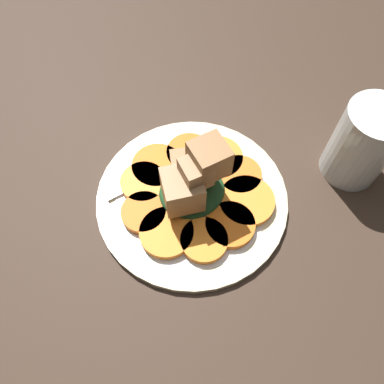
# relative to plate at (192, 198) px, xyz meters

# --- Properties ---
(table_slab) EXTENTS (1.20, 1.20, 0.02)m
(table_slab) POSITION_rel_plate_xyz_m (0.00, 0.00, -0.02)
(table_slab) COLOR #38281E
(table_slab) RESTS_ON ground
(plate) EXTENTS (0.26, 0.26, 0.01)m
(plate) POSITION_rel_plate_xyz_m (0.00, 0.00, 0.00)
(plate) COLOR beige
(plate) RESTS_ON table_slab
(carrot_slice_0) EXTENTS (0.06, 0.06, 0.01)m
(carrot_slice_0) POSITION_rel_plate_xyz_m (-0.03, 0.06, 0.01)
(carrot_slice_0) COLOR orange
(carrot_slice_0) RESTS_ON plate
(carrot_slice_1) EXTENTS (0.07, 0.07, 0.01)m
(carrot_slice_1) POSITION_rel_plate_xyz_m (-0.06, 0.04, 0.01)
(carrot_slice_1) COLOR orange
(carrot_slice_1) RESTS_ON plate
(carrot_slice_2) EXTENTS (0.06, 0.06, 0.01)m
(carrot_slice_2) POSITION_rel_plate_xyz_m (-0.07, 0.00, 0.01)
(carrot_slice_2) COLOR orange
(carrot_slice_2) RESTS_ON plate
(carrot_slice_3) EXTENTS (0.07, 0.07, 0.01)m
(carrot_slice_3) POSITION_rel_plate_xyz_m (-0.06, -0.04, 0.01)
(carrot_slice_3) COLOR orange
(carrot_slice_3) RESTS_ON plate
(carrot_slice_4) EXTENTS (0.06, 0.06, 0.01)m
(carrot_slice_4) POSITION_rel_plate_xyz_m (-0.02, -0.06, 0.01)
(carrot_slice_4) COLOR orange
(carrot_slice_4) RESTS_ON plate
(carrot_slice_5) EXTENTS (0.07, 0.07, 0.01)m
(carrot_slice_5) POSITION_rel_plate_xyz_m (0.03, -0.06, 0.01)
(carrot_slice_5) COLOR orange
(carrot_slice_5) RESTS_ON plate
(carrot_slice_6) EXTENTS (0.06, 0.06, 0.01)m
(carrot_slice_6) POSITION_rel_plate_xyz_m (0.05, -0.04, 0.01)
(carrot_slice_6) COLOR orange
(carrot_slice_6) RESTS_ON plate
(carrot_slice_7) EXTENTS (0.06, 0.06, 0.01)m
(carrot_slice_7) POSITION_rel_plate_xyz_m (0.07, -0.00, 0.01)
(carrot_slice_7) COLOR orange
(carrot_slice_7) RESTS_ON plate
(carrot_slice_8) EXTENTS (0.07, 0.07, 0.01)m
(carrot_slice_8) POSITION_rel_plate_xyz_m (0.05, 0.04, 0.01)
(carrot_slice_8) COLOR orange
(carrot_slice_8) RESTS_ON plate
(carrot_slice_9) EXTENTS (0.06, 0.06, 0.01)m
(carrot_slice_9) POSITION_rel_plate_xyz_m (0.01, 0.07, 0.01)
(carrot_slice_9) COLOR orange
(carrot_slice_9) RESTS_ON plate
(center_pile) EXTENTS (0.09, 0.08, 0.11)m
(center_pile) POSITION_rel_plate_xyz_m (0.00, 0.00, 0.05)
(center_pile) COLOR #1E4723
(center_pile) RESTS_ON plate
(fork) EXTENTS (0.19, 0.04, 0.00)m
(fork) POSITION_rel_plate_xyz_m (0.01, -0.05, 0.01)
(fork) COLOR silver
(fork) RESTS_ON plate
(water_glass) EXTENTS (0.08, 0.08, 0.11)m
(water_glass) POSITION_rel_plate_xyz_m (-0.22, 0.04, 0.05)
(water_glass) COLOR silver
(water_glass) RESTS_ON table_slab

